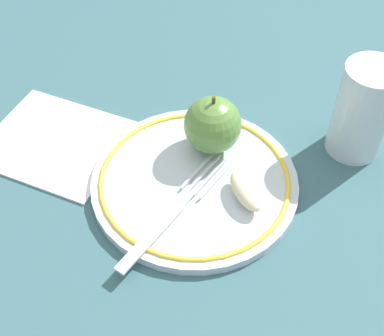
# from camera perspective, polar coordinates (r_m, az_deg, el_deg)

# --- Properties ---
(ground_plane) EXTENTS (2.00, 2.00, 0.00)m
(ground_plane) POSITION_cam_1_polar(r_m,az_deg,el_deg) (0.60, -0.94, -1.12)
(ground_plane) COLOR #365E65
(plate) EXTENTS (0.23, 0.23, 0.01)m
(plate) POSITION_cam_1_polar(r_m,az_deg,el_deg) (0.58, 0.00, -1.74)
(plate) COLOR silver
(plate) RESTS_ON ground_plane
(apple_red_whole) EXTENTS (0.06, 0.06, 0.07)m
(apple_red_whole) POSITION_cam_1_polar(r_m,az_deg,el_deg) (0.59, 2.12, 4.67)
(apple_red_whole) COLOR #5A873B
(apple_red_whole) RESTS_ON plate
(apple_slice_front) EXTENTS (0.05, 0.06, 0.02)m
(apple_slice_front) POSITION_cam_1_polar(r_m,az_deg,el_deg) (0.56, 5.77, -2.45)
(apple_slice_front) COLOR beige
(apple_slice_front) RESTS_ON plate
(fork) EXTENTS (0.18, 0.03, 0.00)m
(fork) POSITION_cam_1_polar(r_m,az_deg,el_deg) (0.55, -2.12, -4.83)
(fork) COLOR silver
(fork) RESTS_ON plate
(drinking_glass) EXTENTS (0.06, 0.06, 0.11)m
(drinking_glass) POSITION_cam_1_polar(r_m,az_deg,el_deg) (0.62, 17.77, 5.84)
(drinking_glass) COLOR silver
(drinking_glass) RESTS_ON ground_plane
(napkin_folded) EXTENTS (0.18, 0.19, 0.01)m
(napkin_folded) POSITION_cam_1_polar(r_m,az_deg,el_deg) (0.65, -14.34, 2.79)
(napkin_folded) COLOR white
(napkin_folded) RESTS_ON ground_plane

